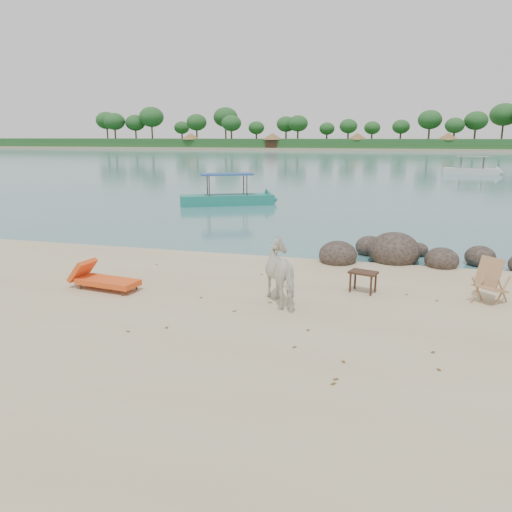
{
  "coord_description": "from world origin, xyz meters",
  "views": [
    {
      "loc": [
        2.34,
        -9.48,
        3.87
      ],
      "look_at": [
        -0.78,
        2.0,
        1.0
      ],
      "focal_mm": 35.0,
      "sensor_mm": 36.0,
      "label": 1
    }
  ],
  "objects_px": {
    "cow": "(285,274)",
    "boat_near": "(227,179)",
    "boulders": "(403,255)",
    "deck_chair": "(491,283)",
    "side_table": "(363,283)",
    "lounge_chair": "(108,279)"
  },
  "relations": [
    {
      "from": "cow",
      "to": "lounge_chair",
      "type": "relative_size",
      "value": 0.84
    },
    {
      "from": "side_table",
      "to": "boat_near",
      "type": "height_order",
      "value": "boat_near"
    },
    {
      "from": "side_table",
      "to": "boulders",
      "type": "bearing_deg",
      "value": 91.6
    },
    {
      "from": "lounge_chair",
      "to": "cow",
      "type": "bearing_deg",
      "value": 10.5
    },
    {
      "from": "lounge_chair",
      "to": "boat_near",
      "type": "relative_size",
      "value": 0.34
    },
    {
      "from": "boulders",
      "to": "boat_near",
      "type": "bearing_deg",
      "value": 130.14
    },
    {
      "from": "cow",
      "to": "deck_chair",
      "type": "bearing_deg",
      "value": 159.82
    },
    {
      "from": "cow",
      "to": "side_table",
      "type": "relative_size",
      "value": 2.56
    },
    {
      "from": "side_table",
      "to": "boat_near",
      "type": "relative_size",
      "value": 0.11
    },
    {
      "from": "deck_chair",
      "to": "boat_near",
      "type": "bearing_deg",
      "value": 171.87
    },
    {
      "from": "cow",
      "to": "boat_near",
      "type": "xyz_separation_m",
      "value": [
        -6.93,
        16.49,
        0.75
      ]
    },
    {
      "from": "cow",
      "to": "boulders",
      "type": "bearing_deg",
      "value": -154.29
    },
    {
      "from": "boulders",
      "to": "side_table",
      "type": "xyz_separation_m",
      "value": [
        -1.04,
        -3.7,
        0.05
      ]
    },
    {
      "from": "lounge_chair",
      "to": "deck_chair",
      "type": "xyz_separation_m",
      "value": [
        9.25,
        1.44,
        0.21
      ]
    },
    {
      "from": "cow",
      "to": "boat_near",
      "type": "relative_size",
      "value": 0.28
    },
    {
      "from": "side_table",
      "to": "boat_near",
      "type": "xyz_separation_m",
      "value": [
        -8.67,
        15.21,
        1.2
      ]
    },
    {
      "from": "boulders",
      "to": "cow",
      "type": "xyz_separation_m",
      "value": [
        -2.78,
        -4.98,
        0.5
      ]
    },
    {
      "from": "deck_chair",
      "to": "boat_near",
      "type": "relative_size",
      "value": 0.17
    },
    {
      "from": "cow",
      "to": "boat_near",
      "type": "distance_m",
      "value": 17.9
    },
    {
      "from": "side_table",
      "to": "deck_chair",
      "type": "bearing_deg",
      "value": 16.63
    },
    {
      "from": "lounge_chair",
      "to": "side_table",
      "type": "bearing_deg",
      "value": 21.19
    },
    {
      "from": "cow",
      "to": "deck_chair",
      "type": "relative_size",
      "value": 1.67
    }
  ]
}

